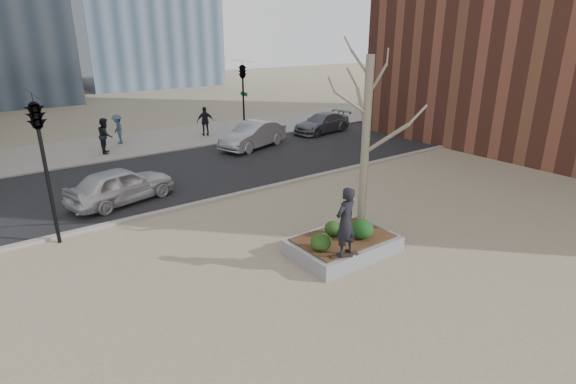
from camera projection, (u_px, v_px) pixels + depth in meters
ground at (316, 262)px, 12.50m from camera, size 120.00×120.00×0.00m
street at (173, 175)px, 20.08m from camera, size 60.00×8.00×0.02m
far_sidewalk at (124, 145)px, 25.39m from camera, size 60.00×6.00×0.02m
planter at (343, 245)px, 12.98m from camera, size 3.00×2.00×0.45m
planter_mulch at (343, 238)px, 12.90m from camera, size 2.70×1.70×0.04m
sycamore_tree at (367, 118)px, 12.56m from camera, size 2.80×2.80×6.60m
shrub_left at (321, 242)px, 12.07m from camera, size 0.57×0.57×0.48m
shrub_middle at (333, 228)px, 12.95m from camera, size 0.50×0.50×0.43m
shrub_right at (362, 229)px, 12.75m from camera, size 0.66×0.66×0.56m
skateboard at (344, 256)px, 11.84m from camera, size 0.80×0.43×0.08m
skateboarder at (345, 222)px, 11.52m from camera, size 0.74×0.55×1.86m
police_car at (121, 185)px, 16.64m from camera, size 4.22×2.51×1.35m
car_silver at (253, 135)px, 24.53m from camera, size 4.52×2.82×1.41m
car_third at (322, 123)px, 28.28m from camera, size 4.34×2.26×1.20m
pedestrian_a at (106, 135)px, 23.42m from camera, size 0.95×1.07×1.84m
pedestrian_b at (118, 129)px, 25.34m from camera, size 0.65×1.09×1.67m
pedestrian_c at (205, 121)px, 27.35m from camera, size 1.11×0.69×1.75m
traffic_light_near at (46, 172)px, 12.92m from camera, size 0.60×2.48×4.50m
traffic_light_far at (243, 100)px, 26.44m from camera, size 0.60×2.48×4.50m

